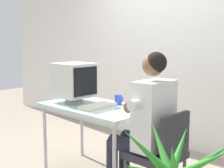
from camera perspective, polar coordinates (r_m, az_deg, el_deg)
name	(u,v)px	position (r m, az deg, el deg)	size (l,w,h in m)	color
wall_back	(191,34)	(4.04, 14.52, 9.06)	(8.00, 0.10, 3.00)	silver
desk	(95,112)	(3.19, -3.17, -5.14)	(1.16, 0.66, 0.75)	#B7B7BC
crt_monitor	(74,80)	(3.32, -7.09, 0.70)	(0.38, 0.37, 0.43)	silver
keyboard	(98,106)	(3.09, -2.58, -4.09)	(0.19, 0.42, 0.03)	beige
office_chair	(161,151)	(2.72, 9.13, -12.24)	(0.43, 0.43, 0.82)	#4C4C51
person_seated	(145,121)	(2.75, 6.12, -6.84)	(0.70, 0.58, 1.32)	silver
desk_mug	(118,99)	(3.23, 1.19, -2.89)	(0.07, 0.08, 0.11)	blue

